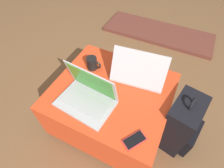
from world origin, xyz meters
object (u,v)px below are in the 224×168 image
(laptop_near, at_px, (87,96))
(cell_phone, at_px, (134,140))
(laptop_far, at_px, (139,72))
(coffee_mug, at_px, (92,63))
(backpack, at_px, (181,125))

(laptop_near, bearing_deg, cell_phone, -12.27)
(laptop_near, bearing_deg, laptop_far, 62.48)
(laptop_far, xyz_separation_m, cell_phone, (0.15, -0.46, -0.05))
(laptop_near, xyz_separation_m, coffee_mug, (-0.12, 0.28, -0.00))
(laptop_near, height_order, coffee_mug, laptop_near)
(backpack, relative_size, coffee_mug, 4.61)
(backpack, bearing_deg, laptop_far, 83.52)
(laptop_near, xyz_separation_m, laptop_far, (0.22, 0.34, -0.00))
(backpack, bearing_deg, laptop_near, 120.42)
(cell_phone, bearing_deg, laptop_near, 15.68)
(cell_phone, bearing_deg, coffee_mug, -5.18)
(laptop_far, relative_size, coffee_mug, 3.41)
(coffee_mug, bearing_deg, cell_phone, -38.63)
(laptop_far, distance_m, cell_phone, 0.48)
(cell_phone, xyz_separation_m, coffee_mug, (-0.49, 0.40, 0.05))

